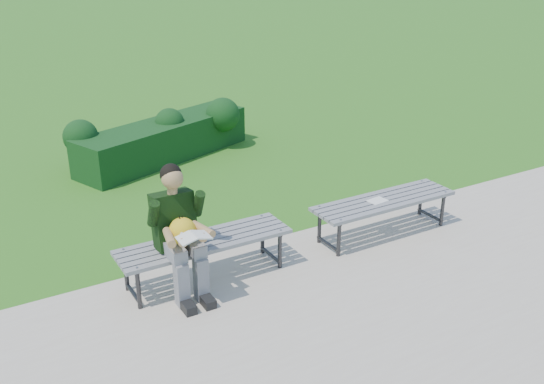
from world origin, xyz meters
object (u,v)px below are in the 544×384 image
at_px(hedge, 165,136).
at_px(paper_sheet, 377,201).
at_px(bench_left, 205,245).
at_px(seated_boy, 179,228).
at_px(bench_right, 384,203).

xyz_separation_m(hedge, paper_sheet, (1.13, -3.94, 0.11)).
relative_size(bench_left, paper_sheet, 7.58).
xyz_separation_m(bench_left, seated_boy, (-0.30, -0.10, 0.30)).
bearing_deg(bench_left, seated_boy, -161.83).
relative_size(bench_right, seated_boy, 1.37).
bearing_deg(hedge, bench_left, -105.02).
height_order(bench_left, paper_sheet, bench_left).
xyz_separation_m(bench_right, paper_sheet, (-0.10, 0.00, 0.06)).
distance_m(hedge, bench_left, 3.97).
height_order(hedge, bench_left, hedge).
height_order(seated_boy, paper_sheet, seated_boy).
bearing_deg(hedge, seated_boy, -108.67).
height_order(bench_right, seated_boy, seated_boy).
bearing_deg(bench_left, paper_sheet, -2.85).
bearing_deg(bench_right, bench_left, 177.28).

